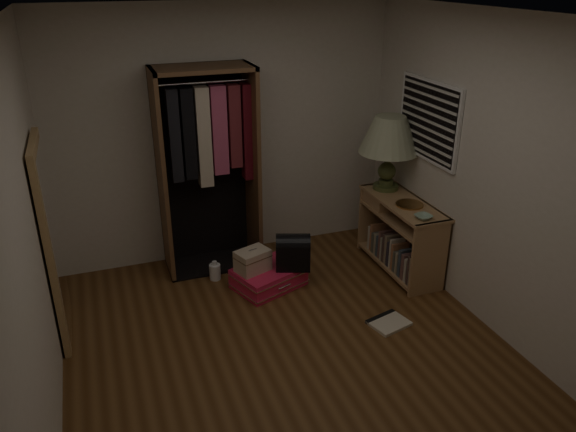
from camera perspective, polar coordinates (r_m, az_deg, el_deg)
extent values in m
plane|color=#563418|center=(4.67, 0.53, -14.10)|extent=(4.00, 4.00, 0.00)
cube|color=beige|center=(5.80, -6.40, 8.10)|extent=(3.50, 0.02, 2.60)
cube|color=beige|center=(2.50, 17.64, -16.72)|extent=(3.50, 0.02, 2.60)
cube|color=beige|center=(4.85, 20.39, 3.47)|extent=(0.02, 4.00, 2.60)
cube|color=beige|center=(3.81, -24.93, -2.92)|extent=(0.02, 4.00, 2.60)
cube|color=white|center=(3.68, 0.70, 19.65)|extent=(3.50, 4.00, 0.01)
cube|color=white|center=(5.53, 14.09, 9.40)|extent=(0.03, 0.96, 0.76)
cube|color=black|center=(5.53, 14.08, 9.40)|extent=(0.03, 0.90, 0.70)
cube|color=silver|center=(5.60, 13.61, 6.32)|extent=(0.01, 0.88, 0.02)
cube|color=silver|center=(5.58, 13.69, 7.08)|extent=(0.01, 0.88, 0.02)
cube|color=silver|center=(5.56, 13.77, 7.85)|extent=(0.01, 0.88, 0.02)
cube|color=silver|center=(5.54, 13.85, 8.62)|extent=(0.01, 0.88, 0.02)
cube|color=silver|center=(5.52, 13.93, 9.39)|extent=(0.01, 0.88, 0.02)
cube|color=silver|center=(5.50, 14.01, 10.18)|extent=(0.01, 0.88, 0.02)
cube|color=silver|center=(5.48, 14.09, 10.96)|extent=(0.01, 0.88, 0.02)
cube|color=silver|center=(5.46, 14.18, 11.76)|extent=(0.01, 0.88, 0.02)
cube|color=silver|center=(5.45, 14.26, 12.55)|extent=(0.01, 0.88, 0.02)
cube|color=#A67B50|center=(5.43, 14.23, -4.24)|extent=(0.40, 0.03, 0.75)
cube|color=#A67B50|center=(6.24, 8.90, 0.09)|extent=(0.40, 0.03, 0.75)
cube|color=#A67B50|center=(5.97, 11.13, -4.65)|extent=(0.40, 1.04, 0.03)
cube|color=#A67B50|center=(5.75, 11.53, -0.18)|extent=(0.40, 1.04, 0.03)
cube|color=#A67B50|center=(5.68, 11.67, 1.34)|extent=(0.42, 1.12, 0.03)
cube|color=brown|center=(5.92, 12.96, -1.64)|extent=(0.02, 1.10, 0.75)
cube|color=#A67B50|center=(5.97, 9.91, 1.69)|extent=(0.36, 0.38, 0.13)
cube|color=gray|center=(5.51, 13.16, -5.46)|extent=(0.21, 0.03, 0.30)
cube|color=#4C3833|center=(5.53, 12.92, -5.27)|extent=(0.20, 0.03, 0.31)
cube|color=#B7AD99|center=(5.58, 12.50, -5.33)|extent=(0.17, 0.04, 0.25)
cube|color=brown|center=(5.61, 12.29, -4.97)|extent=(0.18, 0.05, 0.27)
cube|color=#3F4C59|center=(5.65, 11.89, -4.64)|extent=(0.16, 0.04, 0.29)
cube|color=gray|center=(5.71, 11.79, -4.61)|extent=(0.21, 0.04, 0.23)
cube|color=#59594C|center=(5.75, 11.42, -4.45)|extent=(0.18, 0.03, 0.22)
cube|color=#B2724C|center=(5.76, 11.28, -4.01)|extent=(0.19, 0.03, 0.28)
cube|color=beige|center=(5.78, 10.99, -3.71)|extent=(0.16, 0.03, 0.32)
cube|color=#332D38|center=(5.82, 10.71, -3.74)|extent=(0.16, 0.04, 0.26)
cube|color=gray|center=(5.85, 10.51, -3.32)|extent=(0.16, 0.04, 0.31)
cube|color=#4C3833|center=(5.89, 10.33, -3.14)|extent=(0.17, 0.04, 0.31)
cube|color=#B7AD99|center=(5.93, 10.00, -3.21)|extent=(0.15, 0.03, 0.25)
cube|color=brown|center=(5.96, 9.97, -2.80)|extent=(0.18, 0.03, 0.30)
cube|color=#3F4C59|center=(6.01, 9.73, -2.93)|extent=(0.18, 0.04, 0.23)
cube|color=gray|center=(6.04, 9.43, -2.75)|extent=(0.16, 0.04, 0.23)
cube|color=#59594C|center=(6.08, 9.27, -2.57)|extent=(0.18, 0.04, 0.22)
cube|color=#B2724C|center=(6.10, 9.09, -2.08)|extent=(0.18, 0.03, 0.30)
cube|color=beige|center=(6.14, 8.86, -2.10)|extent=(0.17, 0.04, 0.26)
cube|color=brown|center=(5.53, -12.72, 3.82)|extent=(0.04, 0.50, 2.05)
cube|color=brown|center=(5.70, -3.63, 4.99)|extent=(0.04, 0.50, 2.05)
cube|color=brown|center=(5.34, -8.75, 14.63)|extent=(0.95, 0.50, 0.04)
cube|color=black|center=(5.81, -8.61, 5.16)|extent=(0.95, 0.02, 2.05)
cube|color=black|center=(6.01, -7.55, -4.72)|extent=(0.95, 0.50, 0.02)
cylinder|color=white|center=(5.37, -8.66, 13.26)|extent=(0.87, 0.02, 0.02)
cube|color=black|center=(5.40, -11.46, 7.95)|extent=(0.11, 0.11, 0.89)
cube|color=black|center=(5.42, -10.10, 8.21)|extent=(0.11, 0.14, 0.87)
cube|color=beige|center=(5.46, -8.59, 7.90)|extent=(0.13, 0.14, 0.97)
cube|color=#BF4C72|center=(5.48, -7.00, 8.60)|extent=(0.15, 0.10, 0.86)
cube|color=maroon|center=(5.50, -5.48, 9.06)|extent=(0.11, 0.13, 0.81)
cube|color=#590F19|center=(5.56, -4.04, 8.52)|extent=(0.13, 0.15, 0.94)
cube|color=tan|center=(4.89, -22.89, -2.51)|extent=(0.05, 0.80, 1.70)
cube|color=white|center=(4.89, -22.55, -2.47)|extent=(0.01, 0.68, 1.58)
cube|color=#E01B47|center=(5.52, -1.99, -6.21)|extent=(0.76, 0.65, 0.20)
cube|color=white|center=(5.55, -1.98, -6.70)|extent=(0.78, 0.68, 0.01)
cube|color=white|center=(5.49, -1.99, -5.72)|extent=(0.78, 0.68, 0.01)
cylinder|color=white|center=(5.36, -0.39, -7.18)|extent=(0.14, 0.07, 0.02)
cube|color=#C2AD94|center=(5.39, -3.61, -4.55)|extent=(0.37, 0.31, 0.21)
cube|color=brown|center=(5.36, -3.62, -4.13)|extent=(0.37, 0.31, 0.01)
cylinder|color=white|center=(5.33, -3.64, -3.46)|extent=(0.09, 0.04, 0.01)
cube|color=black|center=(5.42, 0.52, -4.09)|extent=(0.38, 0.31, 0.25)
cylinder|color=black|center=(5.36, 0.52, -2.91)|extent=(0.38, 0.31, 0.21)
cylinder|color=#414C25|center=(5.96, 9.88, 2.97)|extent=(0.29, 0.29, 0.04)
cylinder|color=#414C25|center=(5.94, 9.92, 3.42)|extent=(0.17, 0.17, 0.06)
sphere|color=#414C25|center=(5.90, 10.00, 4.51)|extent=(0.21, 0.21, 0.19)
cylinder|color=#414C25|center=(5.86, 10.10, 5.88)|extent=(0.07, 0.07, 0.11)
cone|color=beige|center=(5.79, 10.28, 8.16)|extent=(0.68, 0.68, 0.37)
cone|color=silver|center=(5.79, 10.28, 8.16)|extent=(0.61, 0.61, 0.35)
cylinder|color=#A2743E|center=(5.59, 12.24, 1.15)|extent=(0.32, 0.32, 0.02)
imported|color=#95B39D|center=(5.31, 13.59, -0.09)|extent=(0.18, 0.18, 0.04)
cylinder|color=white|center=(5.69, -7.42, -5.64)|extent=(0.14, 0.14, 0.16)
cylinder|color=white|center=(5.65, -7.48, -4.77)|extent=(0.06, 0.06, 0.04)
cube|color=beige|center=(5.10, 10.21, -10.64)|extent=(0.38, 0.34, 0.03)
cube|color=black|center=(5.16, 9.36, -10.09)|extent=(0.33, 0.12, 0.03)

